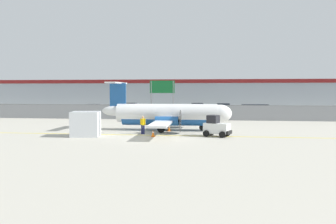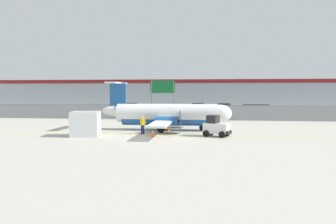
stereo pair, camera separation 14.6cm
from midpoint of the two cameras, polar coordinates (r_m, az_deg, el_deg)
ground_plane at (r=29.75m, az=-1.41°, el=-4.08°), size 140.00×140.00×0.01m
perimeter_fence at (r=45.45m, az=1.59°, el=0.04°), size 98.00×0.10×2.10m
parking_lot_strip at (r=56.95m, az=2.71°, el=-0.28°), size 98.00×17.00×0.12m
background_building at (r=75.26m, az=3.81°, el=3.13°), size 91.00×8.10×6.50m
commuter_airplane at (r=33.53m, az=0.31°, el=-0.45°), size 13.42×16.01×4.92m
baggage_tug at (r=29.30m, az=8.50°, el=-2.57°), size 2.58×2.08×1.88m
ground_crew_worker at (r=30.62m, az=-4.30°, el=-2.08°), size 0.55×0.42×1.70m
cargo_container at (r=30.04m, az=-14.04°, el=-2.01°), size 2.68×2.35×2.20m
traffic_cone_near_left at (r=32.75m, az=0.29°, el=-2.82°), size 0.36×0.36×0.64m
traffic_cone_near_right at (r=28.87m, az=-2.52°, el=-3.71°), size 0.36×0.36×0.64m
parked_car_0 at (r=58.89m, az=-12.67°, el=0.58°), size 4.35×2.33×1.58m
parked_car_1 at (r=64.01m, az=-6.49°, el=0.89°), size 4.23×2.07×1.58m
parked_car_2 at (r=58.35m, az=-4.37°, el=0.63°), size 4.25×2.11×1.58m
parked_car_3 at (r=51.96m, az=-0.97°, el=0.26°), size 4.32×2.26×1.58m
parked_car_4 at (r=62.77m, az=5.40°, el=0.84°), size 4.33×2.28×1.58m
parked_car_5 at (r=61.92m, az=9.86°, el=0.77°), size 4.35×2.32×1.58m
parked_car_6 at (r=58.31m, az=13.87°, el=0.53°), size 4.20×2.00×1.58m
parked_car_7 at (r=58.62m, az=16.31°, el=0.50°), size 4.33×2.28×1.58m
highway_sign at (r=47.26m, az=-0.86°, el=3.85°), size 3.60×0.14×5.50m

